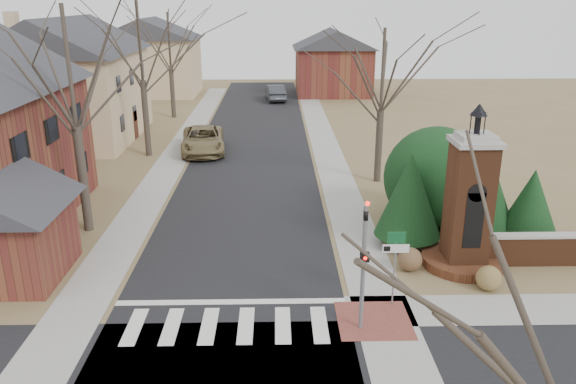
{
  "coord_description": "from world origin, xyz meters",
  "views": [
    {
      "loc": [
        1.61,
        -15.02,
        10.03
      ],
      "look_at": [
        2.09,
        6.0,
        2.79
      ],
      "focal_mm": 35.0,
      "sensor_mm": 36.0,
      "label": 1
    }
  ],
  "objects_px": {
    "brick_gate_monument": "(468,215)",
    "distant_car": "(275,93)",
    "pickup_truck": "(203,140)",
    "sign_post": "(395,254)",
    "traffic_signal_pole": "(364,255)"
  },
  "relations": [
    {
      "from": "brick_gate_monument",
      "to": "pickup_truck",
      "type": "bearing_deg",
      "value": 124.88
    },
    {
      "from": "brick_gate_monument",
      "to": "distant_car",
      "type": "xyz_separation_m",
      "value": [
        -7.4,
        38.58,
        -1.35
      ]
    },
    {
      "from": "brick_gate_monument",
      "to": "sign_post",
      "type": "bearing_deg",
      "value": -138.58
    },
    {
      "from": "distant_car",
      "to": "traffic_signal_pole",
      "type": "bearing_deg",
      "value": 86.44
    },
    {
      "from": "traffic_signal_pole",
      "to": "pickup_truck",
      "type": "distance_m",
      "value": 23.57
    },
    {
      "from": "sign_post",
      "to": "brick_gate_monument",
      "type": "bearing_deg",
      "value": 41.42
    },
    {
      "from": "distant_car",
      "to": "brick_gate_monument",
      "type": "bearing_deg",
      "value": 93.71
    },
    {
      "from": "pickup_truck",
      "to": "distant_car",
      "type": "xyz_separation_m",
      "value": [
        5.0,
        20.79,
        -0.04
      ]
    },
    {
      "from": "brick_gate_monument",
      "to": "distant_car",
      "type": "relative_size",
      "value": 1.3
    },
    {
      "from": "sign_post",
      "to": "traffic_signal_pole",
      "type": "bearing_deg",
      "value": -132.43
    },
    {
      "from": "traffic_signal_pole",
      "to": "brick_gate_monument",
      "type": "xyz_separation_m",
      "value": [
        4.7,
        4.42,
        -0.42
      ]
    },
    {
      "from": "pickup_truck",
      "to": "distant_car",
      "type": "relative_size",
      "value": 1.24
    },
    {
      "from": "pickup_truck",
      "to": "sign_post",
      "type": "bearing_deg",
      "value": -72.87
    },
    {
      "from": "brick_gate_monument",
      "to": "pickup_truck",
      "type": "height_order",
      "value": "brick_gate_monument"
    },
    {
      "from": "traffic_signal_pole",
      "to": "distant_car",
      "type": "distance_m",
      "value": 43.12
    }
  ]
}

